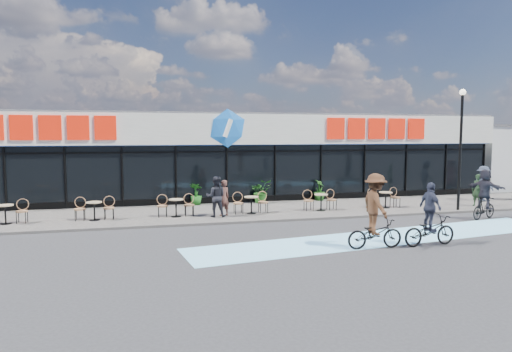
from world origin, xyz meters
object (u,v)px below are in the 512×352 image
Objects in this scene: potted_plant_left at (196,194)px; cyclist_b at (485,195)px; pedestrian_a at (478,190)px; potted_plant_mid at (261,191)px; patron_left at (224,198)px; cyclist_a at (430,223)px; patron_right at (216,197)px; lamp_post at (461,139)px; potted_plant_right at (319,190)px; pedestrian_b at (483,183)px.

cyclist_b is at bearing -28.55° from potted_plant_left.
pedestrian_a is 0.73× the size of cyclist_b.
patron_left is (-2.44, -3.13, 0.17)m from potted_plant_mid.
patron_left is at bearing 131.20° from cyclist_a.
patron_right is (-0.35, -0.17, 0.09)m from patron_left.
patron_left is at bearing -114.87° from pedestrian_a.
cyclist_a is (-5.05, -5.16, -2.56)m from lamp_post.
potted_plant_right is (6.35, -0.02, 0.01)m from potted_plant_left.
cyclist_b reaches higher than potted_plant_right.
patron_right is at bearing 175.08° from lamp_post.
cyclist_b is (10.42, -2.86, 0.14)m from patron_left.
cyclist_b reaches higher than cyclist_a.
lamp_post reaches higher than cyclist_b.
lamp_post is 4.67× the size of potted_plant_mid.
pedestrian_b is 11.09m from cyclist_a.
patron_right reaches higher than potted_plant_mid.
potted_plant_right is 7.78m from cyclist_b.
lamp_post is 3.20× the size of patron_right.
potted_plant_mid is 4.32m from patron_right.
potted_plant_left is 0.91× the size of potted_plant_mid.
potted_plant_right is 9.49m from cyclist_a.
potted_plant_mid is at bearing -118.63° from patron_right.
potted_plant_mid is 0.68× the size of patron_right.
lamp_post reaches higher than pedestrian_b.
patron_right is 14.15m from pedestrian_b.
cyclist_b is (4.93, 3.41, 0.27)m from cyclist_a.
lamp_post is at bearing -20.98° from potted_plant_left.
pedestrian_b is (14.09, 1.30, 0.05)m from patron_right.
potted_plant_mid is 0.55× the size of cyclist_b.
potted_plant_mid is 10.33m from pedestrian_a.
cyclist_a reaches higher than potted_plant_right.
patron_right is at bearing 5.05° from patron_left.
patron_right is 0.95× the size of pedestrian_b.
lamp_post is 3.01m from pedestrian_a.
patron_left reaches higher than potted_plant_mid.
pedestrian_b reaches higher than potted_plant_left.
cyclist_b reaches higher than patron_right.
cyclist_a reaches higher than pedestrian_b.
potted_plant_mid reaches higher than potted_plant_right.
potted_plant_right is (3.13, 0.09, -0.04)m from potted_plant_mid.
cyclist_b is (-1.74, -2.49, 0.13)m from pedestrian_a.
patron_left is 0.84× the size of pedestrian_b.
potted_plant_right is 7.51m from pedestrian_a.
patron_left is at bearing -76.38° from potted_plant_left.
potted_plant_left is at bearing 123.42° from cyclist_a.
cyclist_b is at bearing -36.88° from potted_plant_mid.
patron_left is 8.33m from cyclist_a.
pedestrian_b is at bearing 34.93° from lamp_post.
pedestrian_a reaches higher than patron_left.
lamp_post is 4.54m from pedestrian_b.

